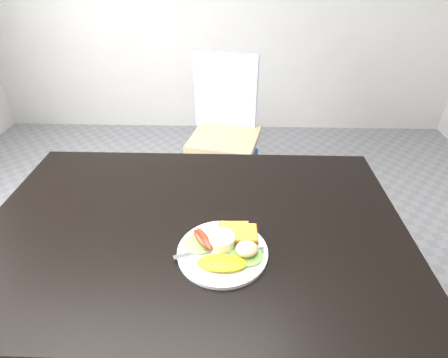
% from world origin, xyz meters
% --- Properties ---
extents(dining_table, '(1.20, 0.80, 0.04)m').
position_xyz_m(dining_table, '(0.00, 0.00, 0.73)').
color(dining_table, black).
rests_on(dining_table, ground).
extents(dining_chair, '(0.46, 0.46, 0.05)m').
position_xyz_m(dining_chair, '(0.05, 1.10, 0.45)').
color(dining_chair, tan).
rests_on(dining_chair, ground).
extents(person, '(0.68, 0.53, 1.69)m').
position_xyz_m(person, '(0.25, 0.45, 0.84)').
color(person, navy).
rests_on(person, ground).
extents(plate, '(0.23, 0.23, 0.01)m').
position_xyz_m(plate, '(0.08, -0.12, 0.76)').
color(plate, white).
rests_on(plate, dining_table).
extents(lettuce_left, '(0.09, 0.08, 0.01)m').
position_xyz_m(lettuce_left, '(0.02, -0.10, 0.77)').
color(lettuce_left, '#609636').
rests_on(lettuce_left, plate).
extents(lettuce_right, '(0.09, 0.08, 0.01)m').
position_xyz_m(lettuce_right, '(0.14, -0.13, 0.77)').
color(lettuce_right, green).
rests_on(lettuce_right, plate).
extents(omelette, '(0.12, 0.06, 0.02)m').
position_xyz_m(omelette, '(0.08, -0.17, 0.77)').
color(omelette, yellow).
rests_on(omelette, plate).
extents(sausage_a, '(0.06, 0.08, 0.02)m').
position_xyz_m(sausage_a, '(0.03, -0.10, 0.78)').
color(sausage_a, '#63170E').
rests_on(sausage_a, lettuce_left).
extents(sausage_b, '(0.06, 0.09, 0.02)m').
position_xyz_m(sausage_b, '(0.04, -0.10, 0.78)').
color(sausage_b, brown).
rests_on(sausage_b, lettuce_left).
extents(ramekin, '(0.07, 0.07, 0.04)m').
position_xyz_m(ramekin, '(0.08, -0.10, 0.78)').
color(ramekin, white).
rests_on(ramekin, plate).
extents(toast_a, '(0.09, 0.09, 0.01)m').
position_xyz_m(toast_a, '(0.11, -0.06, 0.77)').
color(toast_a, brown).
rests_on(toast_a, plate).
extents(toast_b, '(0.07, 0.07, 0.01)m').
position_xyz_m(toast_b, '(0.14, -0.07, 0.78)').
color(toast_b, brown).
rests_on(toast_b, toast_a).
extents(potato_salad, '(0.06, 0.06, 0.03)m').
position_xyz_m(potato_salad, '(0.15, -0.13, 0.79)').
color(potato_salad, beige).
rests_on(potato_salad, lettuce_right).
extents(fork, '(0.17, 0.07, 0.00)m').
position_xyz_m(fork, '(0.04, -0.12, 0.76)').
color(fork, '#ADAFB7').
rests_on(fork, plate).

